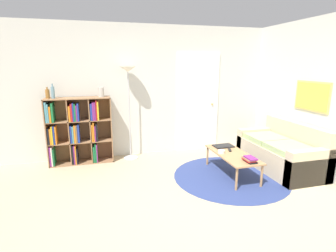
{
  "coord_description": "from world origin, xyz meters",
  "views": [
    {
      "loc": [
        -1.15,
        -2.59,
        1.84
      ],
      "look_at": [
        -0.05,
        1.44,
        0.85
      ],
      "focal_mm": 28.0,
      "sensor_mm": 36.0,
      "label": 1
    }
  ],
  "objects": [
    {
      "name": "bowl",
      "position": [
        0.82,
        1.21,
        0.41
      ],
      "size": [
        0.11,
        0.11,
        0.05
      ],
      "color": "silver",
      "rests_on": "coffee_table"
    },
    {
      "name": "bottle_left",
      "position": [
        -1.99,
        2.45,
        1.33
      ],
      "size": [
        0.07,
        0.07,
        0.2
      ],
      "color": "olive",
      "rests_on": "bookshelf"
    },
    {
      "name": "wall_back",
      "position": [
        0.04,
        2.65,
        1.29
      ],
      "size": [
        7.77,
        0.11,
        2.6
      ],
      "color": "silver",
      "rests_on": "ground_plane"
    },
    {
      "name": "coffee_table",
      "position": [
        0.99,
        1.14,
        0.34
      ],
      "size": [
        0.51,
        1.14,
        0.38
      ],
      "color": "#AD7F51",
      "rests_on": "ground_plane"
    },
    {
      "name": "wall_right",
      "position": [
        2.41,
        1.31,
        1.3
      ],
      "size": [
        0.08,
        5.62,
        2.6
      ],
      "color": "silver",
      "rests_on": "ground_plane"
    },
    {
      "name": "remote",
      "position": [
        1.03,
        1.3,
        0.39
      ],
      "size": [
        0.1,
        0.17,
        0.02
      ],
      "color": "black",
      "rests_on": "coffee_table"
    },
    {
      "name": "book_stack_on_table",
      "position": [
        1.05,
        0.72,
        0.42
      ],
      "size": [
        0.15,
        0.23,
        0.08
      ],
      "color": "black",
      "rests_on": "coffee_table"
    },
    {
      "name": "rug",
      "position": [
        0.94,
        1.07,
        0.0
      ],
      "size": [
        1.89,
        1.89,
        0.01
      ],
      "color": "navy",
      "rests_on": "ground_plane"
    },
    {
      "name": "couch",
      "position": [
        2.02,
        1.18,
        0.29
      ],
      "size": [
        0.82,
        1.58,
        0.82
      ],
      "color": "#CCB793",
      "rests_on": "ground_plane"
    },
    {
      "name": "laptop",
      "position": [
        1.02,
        1.53,
        0.39
      ],
      "size": [
        0.36,
        0.24,
        0.02
      ],
      "color": "black",
      "rests_on": "coffee_table"
    },
    {
      "name": "ground_plane",
      "position": [
        0.0,
        0.0,
        0.0
      ],
      "size": [
        14.0,
        14.0,
        0.0
      ],
      "primitive_type": "plane",
      "color": "tan"
    },
    {
      "name": "bottle_middle",
      "position": [
        -1.89,
        2.42,
        1.35
      ],
      "size": [
        0.06,
        0.06,
        0.26
      ],
      "color": "#6B93A3",
      "rests_on": "bookshelf"
    },
    {
      "name": "bookshelf",
      "position": [
        -1.54,
        2.44,
        0.64
      ],
      "size": [
        1.16,
        0.34,
        1.25
      ],
      "color": "#936B47",
      "rests_on": "ground_plane"
    },
    {
      "name": "vase_on_shelf",
      "position": [
        -1.06,
        2.43,
        1.34
      ],
      "size": [
        0.11,
        0.11,
        0.18
      ],
      "color": "#B7B2A8",
      "rests_on": "bookshelf"
    },
    {
      "name": "floor_lamp",
      "position": [
        -0.56,
        2.41,
        1.51
      ],
      "size": [
        0.32,
        0.32,
        1.8
      ],
      "color": "#B7B7BC",
      "rests_on": "ground_plane"
    }
  ]
}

